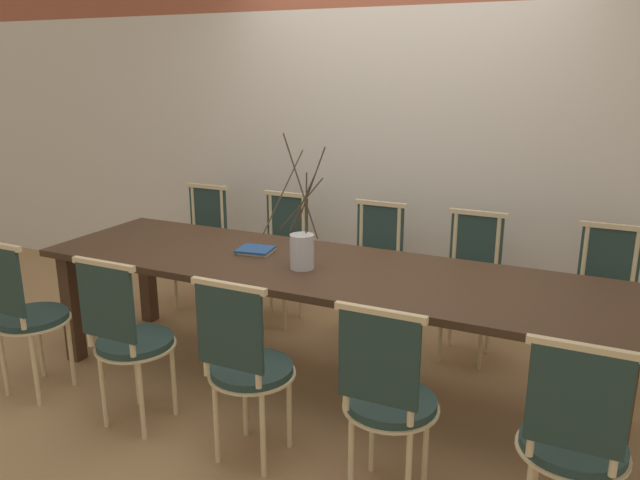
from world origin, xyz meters
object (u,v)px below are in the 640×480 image
(chair_near_center, at_px, (246,363))
(vase_centerpiece, at_px, (302,249))
(chair_far_center, at_px, (373,266))
(dining_table, at_px, (320,279))
(book_stack, at_px, (256,250))

(chair_near_center, height_order, vase_centerpiece, vase_centerpiece)
(chair_near_center, distance_m, chair_far_center, 1.60)
(dining_table, height_order, chair_far_center, chair_far_center)
(chair_near_center, distance_m, book_stack, 1.01)
(dining_table, height_order, chair_near_center, chair_near_center)
(chair_far_center, relative_size, book_stack, 4.20)
(vase_centerpiece, bearing_deg, dining_table, 49.39)
(book_stack, bearing_deg, vase_centerpiece, -21.15)
(chair_far_center, distance_m, book_stack, 0.91)
(vase_centerpiece, relative_size, book_stack, 3.35)
(dining_table, bearing_deg, book_stack, 171.68)
(dining_table, height_order, vase_centerpiece, vase_centerpiece)
(chair_near_center, relative_size, vase_centerpiece, 1.25)
(chair_near_center, relative_size, book_stack, 4.20)
(chair_far_center, relative_size, vase_centerpiece, 1.25)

